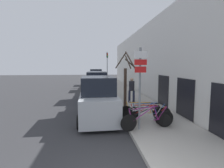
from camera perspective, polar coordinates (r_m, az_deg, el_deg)
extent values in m
plane|color=#333335|center=(15.08, -4.36, -4.81)|extent=(80.00, 80.00, 0.00)
cube|color=#ADA89E|center=(18.08, 3.59, -2.75)|extent=(3.20, 32.00, 0.15)
cube|color=silver|center=(18.26, 9.12, 7.27)|extent=(0.20, 32.00, 6.50)
cube|color=black|center=(9.80, 22.66, -4.26)|extent=(0.03, 1.69, 2.02)
cube|color=black|center=(12.31, 16.31, -2.02)|extent=(0.03, 1.69, 2.02)
cylinder|color=gray|center=(7.32, 9.06, -1.72)|extent=(0.09, 0.09, 3.41)
cube|color=white|center=(7.21, 9.37, 9.47)|extent=(0.54, 0.02, 0.27)
cube|color=red|center=(7.20, 9.33, 7.03)|extent=(0.52, 0.02, 0.22)
cube|color=red|center=(7.20, 9.29, 4.68)|extent=(0.48, 0.02, 0.25)
cylinder|color=black|center=(7.29, 5.49, -12.59)|extent=(0.70, 0.18, 0.71)
cylinder|color=black|center=(8.16, 17.30, -10.81)|extent=(0.70, 0.18, 0.71)
cylinder|color=#8C1E72|center=(7.49, 10.29, -9.54)|extent=(0.99, 0.25, 0.58)
cylinder|color=#8C1E72|center=(7.47, 10.94, -7.62)|extent=(1.15, 0.28, 0.09)
cylinder|color=#8C1E72|center=(7.78, 14.11, -9.22)|extent=(0.22, 0.08, 0.51)
cylinder|color=#8C1E72|center=(7.98, 15.44, -10.94)|extent=(0.62, 0.16, 0.08)
cylinder|color=#8C1E72|center=(7.96, 16.03, -9.13)|extent=(0.47, 0.13, 0.57)
cylinder|color=#8C1E72|center=(7.24, 6.17, -10.23)|extent=(0.21, 0.08, 0.61)
cube|color=black|center=(7.76, 14.72, -7.23)|extent=(0.21, 0.12, 0.04)
cylinder|color=#99999E|center=(7.20, 6.85, -7.85)|extent=(0.12, 0.44, 0.02)
cylinder|color=black|center=(7.41, 5.56, -12.60)|extent=(0.61, 0.24, 0.63)
cylinder|color=black|center=(8.37, 15.66, -10.60)|extent=(0.61, 0.24, 0.63)
cylinder|color=#B7B7BC|center=(7.66, 9.70, -9.74)|extent=(0.90, 0.35, 0.52)
cylinder|color=#B7B7BC|center=(7.65, 10.25, -8.05)|extent=(1.05, 0.40, 0.08)
cylinder|color=#B7B7BC|center=(7.98, 12.95, -9.33)|extent=(0.20, 0.10, 0.46)
cylinder|color=#B7B7BC|center=(8.18, 14.08, -10.78)|extent=(0.57, 0.22, 0.08)
cylinder|color=#B7B7BC|center=(8.17, 14.59, -9.19)|extent=(0.43, 0.17, 0.51)
cylinder|color=#B7B7BC|center=(7.37, 6.16, -10.51)|extent=(0.20, 0.10, 0.55)
cube|color=black|center=(7.97, 13.47, -7.57)|extent=(0.22, 0.14, 0.04)
cylinder|color=#99999E|center=(7.34, 6.74, -8.40)|extent=(0.17, 0.42, 0.02)
cylinder|color=black|center=(8.28, 5.58, -10.64)|extent=(0.58, 0.29, 0.62)
cylinder|color=black|center=(8.09, 16.63, -11.26)|extent=(0.58, 0.29, 0.62)
cylinder|color=black|center=(8.10, 9.70, -8.98)|extent=(0.81, 0.40, 0.51)
cylinder|color=black|center=(8.03, 10.28, -7.52)|extent=(0.94, 0.46, 0.08)
cylinder|color=black|center=(8.05, 13.31, -9.33)|extent=(0.19, 0.11, 0.44)
cylinder|color=black|center=(8.10, 14.67, -11.02)|extent=(0.51, 0.26, 0.08)
cylinder|color=black|center=(8.03, 15.28, -9.57)|extent=(0.39, 0.20, 0.50)
cylinder|color=black|center=(8.19, 6.14, -8.92)|extent=(0.18, 0.11, 0.53)
cube|color=black|center=(7.98, 13.92, -7.72)|extent=(0.22, 0.16, 0.04)
cylinder|color=#99999E|center=(8.11, 6.70, -7.16)|extent=(0.21, 0.41, 0.02)
cylinder|color=black|center=(8.72, 6.22, -9.84)|extent=(0.59, 0.21, 0.60)
cylinder|color=black|center=(8.74, 17.09, -10.03)|extent=(0.59, 0.21, 0.60)
cylinder|color=red|center=(8.62, 10.33, -8.17)|extent=(0.88, 0.31, 0.50)
cylinder|color=red|center=(8.57, 10.91, -6.81)|extent=(1.02, 0.35, 0.08)
cylinder|color=red|center=(8.64, 13.88, -8.37)|extent=(0.20, 0.09, 0.44)
cylinder|color=red|center=(8.71, 15.20, -9.88)|extent=(0.56, 0.20, 0.07)
cylinder|color=red|center=(8.66, 15.79, -8.54)|extent=(0.42, 0.16, 0.49)
cylinder|color=red|center=(8.65, 6.78, -8.22)|extent=(0.19, 0.09, 0.52)
cube|color=black|center=(8.59, 14.47, -6.89)|extent=(0.21, 0.14, 0.04)
cylinder|color=#99999E|center=(8.58, 7.35, -6.58)|extent=(0.15, 0.43, 0.02)
cylinder|color=black|center=(8.83, 6.86, -9.54)|extent=(0.63, 0.11, 0.63)
cylinder|color=black|center=(9.14, 16.77, -9.23)|extent=(0.63, 0.11, 0.63)
cylinder|color=#1E4799|center=(8.84, 10.69, -7.63)|extent=(0.88, 0.14, 0.52)
cylinder|color=#1E4799|center=(8.81, 11.22, -6.22)|extent=(1.01, 0.15, 0.08)
cylinder|color=#1E4799|center=(8.95, 13.91, -7.69)|extent=(0.19, 0.06, 0.45)
cylinder|color=#1E4799|center=(9.06, 15.09, -9.15)|extent=(0.55, 0.09, 0.08)
cylinder|color=#1E4799|center=(9.02, 15.61, -7.78)|extent=(0.41, 0.08, 0.51)
cylinder|color=#1E4799|center=(8.77, 7.39, -7.84)|extent=(0.19, 0.05, 0.55)
cube|color=black|center=(8.92, 14.44, -6.17)|extent=(0.21, 0.10, 0.04)
cylinder|color=#99999E|center=(8.72, 7.93, -6.12)|extent=(0.08, 0.44, 0.02)
cylinder|color=black|center=(9.10, 4.67, -9.04)|extent=(0.62, 0.23, 0.64)
cylinder|color=black|center=(9.06, 15.24, -9.29)|extent=(0.62, 0.23, 0.64)
cylinder|color=orange|center=(8.97, 8.65, -7.35)|extent=(0.89, 0.32, 0.53)
cylinder|color=orange|center=(8.92, 9.21, -5.97)|extent=(1.04, 0.36, 0.08)
cylinder|color=orange|center=(8.97, 12.11, -7.58)|extent=(0.20, 0.10, 0.46)
cylinder|color=orange|center=(9.04, 13.40, -9.12)|extent=(0.56, 0.20, 0.08)
cylinder|color=orange|center=(8.99, 13.96, -7.76)|extent=(0.42, 0.16, 0.51)
cylinder|color=orange|center=(9.02, 5.21, -7.39)|extent=(0.20, 0.09, 0.55)
cube|color=black|center=(8.92, 12.67, -6.07)|extent=(0.21, 0.14, 0.04)
cylinder|color=#99999E|center=(8.95, 5.76, -5.73)|extent=(0.16, 0.43, 0.02)
cube|color=#B2B7BC|center=(9.31, -4.66, -6.69)|extent=(1.90, 4.42, 1.23)
cube|color=black|center=(8.96, -4.65, -0.38)|extent=(1.67, 2.31, 0.87)
cylinder|color=black|center=(10.73, -9.87, -7.63)|extent=(0.23, 0.63, 0.62)
cylinder|color=black|center=(10.81, -0.21, -7.44)|extent=(0.23, 0.63, 0.62)
cylinder|color=black|center=(8.12, -10.61, -12.14)|extent=(0.23, 0.63, 0.62)
cylinder|color=black|center=(8.23, 2.30, -11.81)|extent=(0.23, 0.63, 0.62)
cube|color=navy|center=(14.55, -4.85, -2.27)|extent=(1.89, 4.47, 1.13)
cube|color=black|center=(14.26, -4.90, 1.93)|extent=(1.64, 2.35, 1.02)
cylinder|color=black|center=(16.00, -7.88, -3.10)|extent=(0.24, 0.62, 0.61)
cylinder|color=black|center=(15.98, -1.69, -3.06)|extent=(0.24, 0.62, 0.61)
cylinder|color=black|center=(13.31, -8.63, -4.96)|extent=(0.24, 0.62, 0.61)
cylinder|color=black|center=(13.29, -1.16, -4.92)|extent=(0.24, 0.62, 0.61)
cube|color=gray|center=(20.26, -5.20, 0.06)|extent=(1.86, 4.52, 1.12)
cube|color=black|center=(20.00, -5.20, 2.88)|extent=(1.62, 2.37, 0.89)
cylinder|color=black|center=(21.66, -7.66, -0.70)|extent=(0.24, 0.63, 0.63)
cylinder|color=black|center=(21.74, -3.08, -0.63)|extent=(0.24, 0.63, 0.63)
cylinder|color=black|center=(18.91, -7.61, -1.67)|extent=(0.24, 0.63, 0.63)
cylinder|color=black|center=(19.00, -2.38, -1.59)|extent=(0.24, 0.63, 0.63)
cube|color=silver|center=(25.73, -5.32, 1.39)|extent=(1.85, 4.79, 1.15)
cube|color=black|center=(25.48, -5.33, 3.75)|extent=(1.63, 2.50, 0.98)
cylinder|color=black|center=(27.22, -7.28, 0.72)|extent=(0.23, 0.67, 0.67)
cylinder|color=black|center=(27.28, -3.59, 0.77)|extent=(0.23, 0.67, 0.67)
cylinder|color=black|center=(24.29, -7.25, 0.08)|extent=(0.23, 0.67, 0.67)
cylinder|color=black|center=(24.35, -3.11, 0.14)|extent=(0.23, 0.67, 0.67)
cylinder|color=#1E2338|center=(12.84, 7.10, -4.09)|extent=(0.16, 0.16, 0.87)
cylinder|color=#1E2338|center=(12.84, 5.72, -4.07)|extent=(0.16, 0.16, 0.87)
cylinder|color=#26262D|center=(12.73, 6.45, -0.63)|extent=(0.40, 0.40, 0.69)
sphere|color=tan|center=(12.68, 6.47, 1.45)|extent=(0.24, 0.24, 0.24)
cylinder|color=#3D2D23|center=(11.37, 4.34, -1.19)|extent=(0.19, 0.19, 2.51)
cylinder|color=#3D2D23|center=(11.21, 5.95, 7.82)|extent=(0.65, 0.37, 1.10)
cylinder|color=#3D2D23|center=(11.06, 5.28, 7.17)|extent=(0.35, 0.59, 0.84)
cylinder|color=#3D2D23|center=(11.61, 6.16, 6.57)|extent=(0.89, 0.60, 0.64)
cylinder|color=#3D2D23|center=(11.49, 2.79, 7.55)|extent=(0.65, 0.62, 1.00)
cylinder|color=gray|center=(23.52, -1.57, 4.98)|extent=(0.10, 0.10, 4.50)
cube|color=black|center=(23.45, -1.56, 9.37)|extent=(0.20, 0.16, 0.64)
sphere|color=red|center=(23.38, -1.55, 9.88)|extent=(0.11, 0.11, 0.11)
sphere|color=orange|center=(23.36, -1.55, 9.39)|extent=(0.11, 0.11, 0.11)
sphere|color=green|center=(23.35, -1.54, 8.90)|extent=(0.11, 0.11, 0.11)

